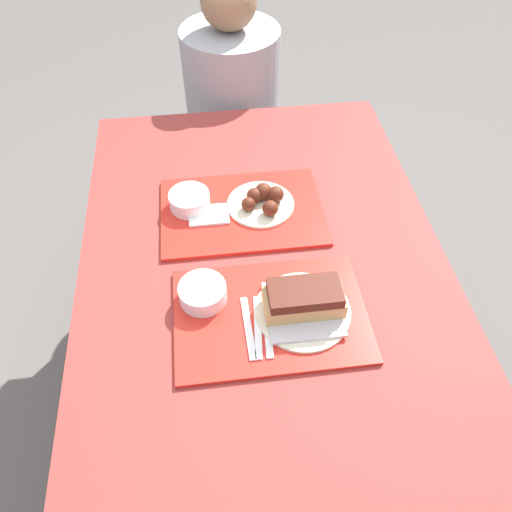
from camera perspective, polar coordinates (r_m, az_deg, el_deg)
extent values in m
plane|color=#605B56|center=(1.95, 0.63, -15.44)|extent=(12.00, 12.00, 0.00)
cube|color=maroon|center=(1.31, 0.91, -1.07)|extent=(0.95, 1.41, 0.04)
cylinder|color=maroon|center=(2.03, -13.37, 4.21)|extent=(0.07, 0.07, 0.73)
cylinder|color=maroon|center=(2.08, 9.92, 6.24)|extent=(0.07, 0.07, 0.73)
cube|color=maroon|center=(2.21, -2.46, 11.54)|extent=(0.90, 0.28, 0.04)
cylinder|color=maroon|center=(2.36, -11.85, 6.44)|extent=(0.06, 0.06, 0.39)
cylinder|color=maroon|center=(2.40, 7.15, 8.08)|extent=(0.06, 0.06, 0.39)
cube|color=red|center=(1.18, 1.68, -6.79)|extent=(0.45, 0.31, 0.01)
cube|color=red|center=(1.41, -1.61, 5.09)|extent=(0.45, 0.31, 0.01)
cylinder|color=white|center=(1.19, -6.11, -4.21)|extent=(0.11, 0.11, 0.05)
cylinder|color=beige|center=(1.18, -6.18, -3.72)|extent=(0.10, 0.10, 0.01)
cylinder|color=beige|center=(1.18, 5.35, -6.26)|extent=(0.23, 0.23, 0.01)
cube|color=silver|center=(1.18, 5.38, -6.04)|extent=(0.17, 0.17, 0.01)
cube|color=tan|center=(1.16, 5.47, -5.29)|extent=(0.18, 0.08, 0.04)
cube|color=#4C1E14|center=(1.13, 5.60, -4.22)|extent=(0.17, 0.09, 0.03)
cube|color=white|center=(1.16, 0.20, -8.09)|extent=(0.03, 0.17, 0.00)
cube|color=white|center=(1.16, 1.29, -7.98)|extent=(0.03, 0.17, 0.00)
cube|color=white|center=(1.15, -0.89, -8.20)|extent=(0.02, 0.17, 0.00)
cube|color=teal|center=(1.22, 2.16, -3.72)|extent=(0.04, 0.03, 0.01)
cylinder|color=white|center=(1.42, -7.61, 6.33)|extent=(0.11, 0.11, 0.05)
cylinder|color=beige|center=(1.40, -7.68, 6.84)|extent=(0.10, 0.10, 0.01)
cylinder|color=beige|center=(1.42, 0.53, 5.94)|extent=(0.19, 0.19, 0.01)
sphere|color=#562314|center=(1.41, 2.26, 7.05)|extent=(0.05, 0.05, 0.05)
sphere|color=#562314|center=(1.42, 0.85, 7.39)|extent=(0.05, 0.05, 0.05)
sphere|color=#562314|center=(1.41, -0.11, 6.94)|extent=(0.04, 0.04, 0.04)
sphere|color=#562314|center=(1.38, -0.88, 5.96)|extent=(0.04, 0.04, 0.04)
sphere|color=#562314|center=(1.37, 1.64, 5.48)|extent=(0.04, 0.04, 0.04)
cube|color=white|center=(1.39, -5.41, 4.69)|extent=(0.11, 0.08, 0.01)
cylinder|color=#9E9EA3|center=(2.06, -2.85, 17.75)|extent=(0.36, 0.36, 0.52)
sphere|color=#936B4C|center=(1.89, -3.31, 27.09)|extent=(0.19, 0.19, 0.19)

